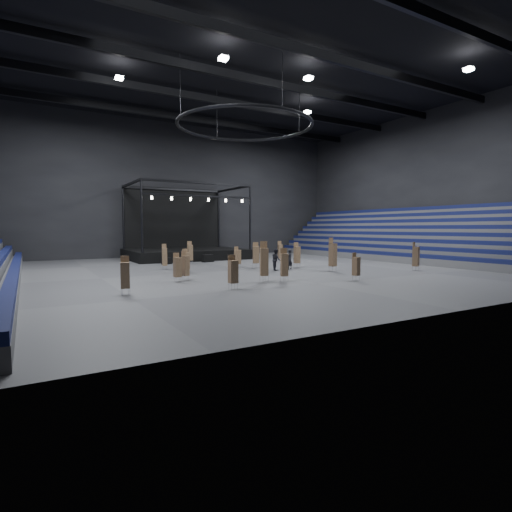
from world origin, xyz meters
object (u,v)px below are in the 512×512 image
chair_stack_9 (177,267)px  chair_stack_13 (125,275)px  stage (184,247)px  man_center (290,259)px  crew_member (276,260)px  chair_stack_2 (284,264)px  chair_stack_6 (185,265)px  chair_stack_0 (165,256)px  chair_stack_3 (333,254)px  chair_stack_15 (190,252)px  chair_stack_8 (356,266)px  flight_case_left (167,261)px  flight_case_mid (208,258)px  chair_stack_5 (233,271)px  chair_stack_10 (297,254)px  chair_stack_4 (256,254)px  flight_case_right (237,258)px  chair_stack_7 (264,261)px  chair_stack_12 (186,260)px  chair_stack_11 (280,251)px  chair_stack_14 (416,256)px  chair_stack_1 (237,257)px

chair_stack_9 → chair_stack_13: bearing=-145.6°
stage → chair_stack_13: bearing=-116.6°
man_center → crew_member: 1.49m
chair_stack_2 → chair_stack_6: chair_stack_2 is taller
chair_stack_0 → chair_stack_3: 15.34m
chair_stack_15 → crew_member: chair_stack_15 is taller
chair_stack_9 → chair_stack_15: 14.31m
stage → chair_stack_8: size_ratio=6.84×
flight_case_left → chair_stack_8: chair_stack_8 is taller
flight_case_mid → chair_stack_3: 15.64m
chair_stack_5 → chair_stack_0: bearing=91.6°
chair_stack_9 → chair_stack_13: size_ratio=0.93×
chair_stack_0 → chair_stack_2: 13.43m
chair_stack_10 → stage: bearing=113.9°
flight_case_left → flight_case_mid: bearing=3.5°
chair_stack_15 → chair_stack_2: bearing=-84.3°
stage → chair_stack_4: stage is taller
stage → flight_case_right: size_ratio=13.14×
chair_stack_7 → chair_stack_12: chair_stack_7 is taller
flight_case_right → chair_stack_10: (1.29, -10.31, 0.92)m
chair_stack_10 → chair_stack_11: chair_stack_10 is taller
chair_stack_4 → chair_stack_13: bearing=-124.6°
chair_stack_9 → chair_stack_15: chair_stack_15 is taller
chair_stack_7 → chair_stack_14: (15.67, -0.44, -0.15)m
chair_stack_4 → chair_stack_11: 7.56m
chair_stack_14 → flight_case_right: bearing=96.6°
chair_stack_4 → man_center: (1.98, -2.81, -0.36)m
flight_case_mid → chair_stack_9: 16.95m
chair_stack_0 → chair_stack_6: chair_stack_0 is taller
stage → chair_stack_2: size_ratio=5.81×
chair_stack_5 → stage: bearing=78.0°
chair_stack_9 → chair_stack_15: (5.86, 13.05, 0.16)m
chair_stack_5 → chair_stack_15: 18.47m
chair_stack_5 → crew_member: 11.89m
flight_case_left → chair_stack_12: (-1.24, -9.29, 0.77)m
chair_stack_9 → chair_stack_11: size_ratio=0.88×
chair_stack_6 → chair_stack_0: bearing=59.4°
chair_stack_3 → man_center: (-2.44, 3.18, -0.57)m
chair_stack_0 → chair_stack_14: (19.24, -12.30, 0.12)m
chair_stack_1 → man_center: size_ratio=1.09×
chair_stack_0 → chair_stack_3: chair_stack_3 is taller
flight_case_mid → chair_stack_13: chair_stack_13 is taller
flight_case_mid → chair_stack_8: bearing=-81.3°
crew_member → chair_stack_9: bearing=127.1°
flight_case_mid → chair_stack_15: chair_stack_15 is taller
stage → chair_stack_5: 27.01m
flight_case_mid → chair_stack_2: (-1.83, -18.11, 0.83)m
chair_stack_10 → chair_stack_13: bearing=-149.4°
chair_stack_9 → chair_stack_15: size_ratio=0.86×
chair_stack_8 → flight_case_right: bearing=78.5°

